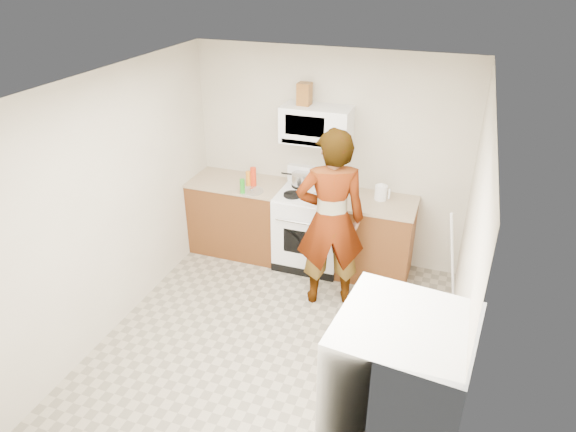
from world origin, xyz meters
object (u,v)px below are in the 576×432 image
at_px(kettle, 381,193).
at_px(saucepan, 302,179).
at_px(gas_range, 311,227).
at_px(microwave, 317,124).
at_px(person, 331,220).

height_order(kettle, saucepan, kettle).
relative_size(gas_range, kettle, 6.84).
bearing_deg(microwave, person, -62.86).
bearing_deg(microwave, kettle, -3.54).
xyz_separation_m(person, kettle, (0.38, 0.73, 0.05)).
xyz_separation_m(microwave, saucepan, (-0.17, 0.02, -0.68)).
bearing_deg(saucepan, kettle, -4.14).
bearing_deg(gas_range, person, -58.47).
bearing_deg(saucepan, person, -54.57).
height_order(person, kettle, person).
distance_m(gas_range, microwave, 1.22).
bearing_deg(person, gas_range, -79.38).
height_order(gas_range, kettle, gas_range).
height_order(microwave, kettle, microwave).
distance_m(microwave, saucepan, 0.70).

